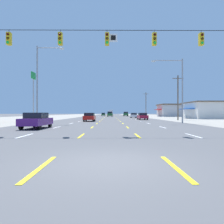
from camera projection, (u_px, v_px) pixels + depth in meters
name	position (u px, v px, depth m)	size (l,w,h in m)	color
ground_plane	(110.00, 117.00, 71.85)	(572.00, 572.00, 0.00)	#4C4C4F
lot_apron_left	(39.00, 117.00, 71.65)	(28.00, 440.00, 0.01)	gray
lot_apron_right	(181.00, 117.00, 72.04)	(28.00, 440.00, 0.01)	gray
lane_markings	(110.00, 116.00, 110.34)	(10.64, 227.60, 0.01)	white
signal_span_wire	(109.00, 62.00, 15.36)	(24.92, 0.53, 8.74)	brown
sedan_far_left_nearest	(37.00, 120.00, 19.02)	(1.80, 4.50, 1.46)	#4C196B
sedan_inner_left_near	(90.00, 117.00, 35.49)	(1.80, 4.50, 1.46)	red
sedan_far_right_mid	(142.00, 116.00, 43.82)	(1.80, 4.50, 1.46)	maroon
sedan_far_right_midfar	(134.00, 115.00, 61.03)	(1.80, 4.50, 1.46)	silver
suv_center_turn_far	(110.00, 114.00, 79.92)	(1.98, 4.90, 1.98)	#235B2D
suv_far_right_farther	(126.00, 114.00, 92.74)	(1.98, 4.90, 1.98)	#235B2D
hatchback_inner_left_farthest	(103.00, 114.00, 97.22)	(1.72, 3.90, 1.54)	#235B2D
box_truck_center_turn_distant_a	(111.00, 112.00, 119.67)	(2.40, 7.20, 3.23)	red
suv_center_turn_distant_b	(110.00, 114.00, 131.40)	(1.98, 4.90, 1.98)	white
storefront_right_row_1	(206.00, 110.00, 53.58)	(10.83, 11.46, 4.32)	silver
storefront_right_row_2	(174.00, 110.00, 83.82)	(13.60, 11.26, 5.04)	#B2B2B7
pole_sign_left_row_1	(33.00, 84.00, 47.25)	(0.24, 2.36, 10.78)	gray
streetlight_left_row_0	(40.00, 79.00, 28.67)	(3.79, 0.26, 10.79)	gray
streetlight_right_row_0	(179.00, 85.00, 28.82)	(4.43, 0.26, 9.04)	gray
utility_pole_right_row_0	(178.00, 97.00, 41.47)	(2.20, 0.26, 9.01)	brown
utility_pole_right_row_1	(146.00, 104.00, 80.75)	(2.20, 0.26, 9.54)	brown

